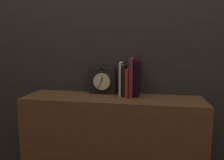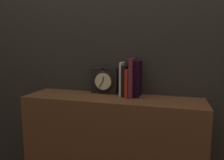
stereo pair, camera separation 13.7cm
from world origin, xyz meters
name	(u,v)px [view 2 (the right image)]	position (x,y,z in m)	size (l,w,h in m)	color
wall_back	(119,23)	(0.00, 0.17, 1.30)	(6.00, 0.05, 2.60)	#2D2823
bookshelf	(112,158)	(0.00, 0.00, 0.41)	(1.14, 0.30, 0.82)	brown
clock	(105,81)	(-0.08, 0.10, 0.91)	(0.18, 0.07, 0.18)	black
book_slot0_white	(122,79)	(0.05, 0.08, 0.93)	(0.01, 0.12, 0.22)	white
book_slot1_black	(125,80)	(0.07, 0.08, 0.92)	(0.03, 0.12, 0.20)	black
book_slot2_red	(128,83)	(0.09, 0.06, 0.91)	(0.02, 0.15, 0.18)	red
book_slot3_maroon	(132,77)	(0.12, 0.06, 0.94)	(0.02, 0.16, 0.25)	maroon
book_slot4_black	(138,79)	(0.15, 0.08, 0.94)	(0.03, 0.12, 0.23)	black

